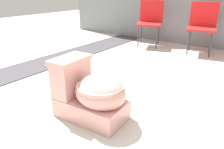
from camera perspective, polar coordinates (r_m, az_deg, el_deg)
name	(u,v)px	position (r m, az deg, el deg)	size (l,w,h in m)	color
ground_plane	(80,112)	(2.04, -8.26, -9.58)	(14.00, 14.00, 0.00)	beige
gravel_strip	(35,66)	(3.32, -19.53, 2.10)	(0.56, 8.00, 0.01)	#423F44
toilet	(91,94)	(1.85, -5.46, -5.08)	(0.66, 0.42, 0.52)	#E09E93
folding_chair_left	(151,18)	(4.34, 10.03, 14.27)	(0.56, 0.56, 0.83)	red
folding_chair_middle	(203,22)	(4.04, 22.60, 12.44)	(0.53, 0.53, 0.83)	red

